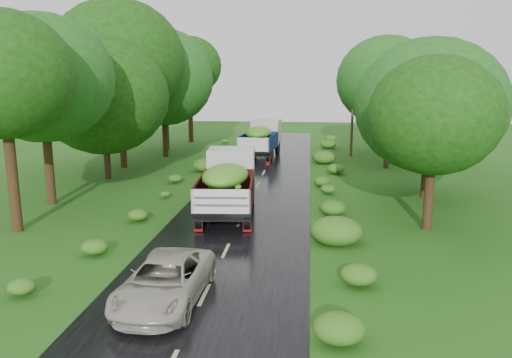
# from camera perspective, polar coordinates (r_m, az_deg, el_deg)

# --- Properties ---
(ground) EXTENTS (120.00, 120.00, 0.00)m
(ground) POSITION_cam_1_polar(r_m,az_deg,el_deg) (15.94, -5.92, -13.07)
(ground) COLOR #1A4D10
(ground) RESTS_ON ground
(road) EXTENTS (6.50, 80.00, 0.02)m
(road) POSITION_cam_1_polar(r_m,az_deg,el_deg) (20.51, -3.01, -7.25)
(road) COLOR black
(road) RESTS_ON ground
(road_lines) EXTENTS (0.12, 69.60, 0.00)m
(road_lines) POSITION_cam_1_polar(r_m,az_deg,el_deg) (21.44, -2.59, -6.36)
(road_lines) COLOR #BFB78C
(road_lines) RESTS_ON road
(truck_near) EXTENTS (3.00, 7.13, 2.92)m
(truck_near) POSITION_cam_1_polar(r_m,az_deg,el_deg) (24.43, -3.18, -0.16)
(truck_near) COLOR black
(truck_near) RESTS_ON ground
(truck_far) EXTENTS (3.04, 7.17, 2.94)m
(truck_far) POSITION_cam_1_polar(r_m,az_deg,el_deg) (41.60, 0.67, 4.79)
(truck_far) COLOR black
(truck_far) RESTS_ON ground
(car) EXTENTS (2.36, 4.83, 1.32)m
(car) POSITION_cam_1_polar(r_m,az_deg,el_deg) (15.40, -10.36, -11.37)
(car) COLOR #B6B1A2
(car) RESTS_ON road
(utility_pole) EXTENTS (1.38, 0.25, 7.89)m
(utility_pole) POSITION_cam_1_polar(r_m,az_deg,el_deg) (42.50, 10.99, 7.98)
(utility_pole) COLOR #382616
(utility_pole) RESTS_ON ground
(trees_left) EXTENTS (5.86, 33.85, 9.75)m
(trees_left) POSITION_cam_1_polar(r_m,az_deg,el_deg) (37.83, -14.13, 11.42)
(trees_left) COLOR black
(trees_left) RESTS_ON ground
(trees_right) EXTENTS (4.91, 25.52, 8.12)m
(trees_right) POSITION_cam_1_polar(r_m,az_deg,el_deg) (34.01, 16.66, 8.97)
(trees_right) COLOR black
(trees_right) RESTS_ON ground
(shrubs) EXTENTS (11.90, 44.00, 0.70)m
(shrubs) POSITION_cam_1_polar(r_m,az_deg,el_deg) (29.01, -0.21, -0.87)
(shrubs) COLOR #2A5F16
(shrubs) RESTS_ON ground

